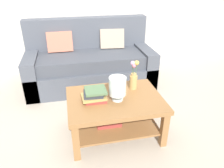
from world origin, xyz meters
The scene contains 6 objects.
ground_plane centered at (0.00, 0.00, 0.00)m, with size 10.00×10.00×0.00m, color #ADA393.
couch centered at (-0.03, 0.94, 0.36)m, with size 2.03×0.90×1.06m.
coffee_table centered at (0.08, -0.43, 0.34)m, with size 1.05×0.77×0.47m.
book_stack_main centered at (-0.15, -0.43, 0.54)m, with size 0.27×0.22×0.13m.
glass_hurricane_vase centered at (0.10, -0.47, 0.64)m, with size 0.19×0.19×0.27m.
flower_pitcher centered at (0.35, -0.26, 0.61)m, with size 0.10×0.10×0.35m.
Camera 1 is at (-0.39, -2.43, 1.71)m, focal length 34.52 mm.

